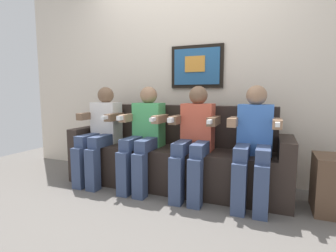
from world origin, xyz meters
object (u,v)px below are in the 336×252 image
Objects in this scene: couch at (174,159)px; person_rightmost at (254,140)px; person_leftmost at (101,131)px; person_left_center at (144,133)px; person_right_center at (195,137)px.

couch is 2.17× the size of person_rightmost.
person_leftmost is 1.00× the size of person_left_center.
person_right_center is (1.13, -0.00, 0.00)m from person_leftmost.
person_rightmost is at bearing -11.22° from couch.
couch is at bearing 168.78° from person_rightmost.
couch is at bearing 11.23° from person_leftmost.
person_leftmost and person_rightmost have the same top height.
person_left_center is at bearing -149.18° from couch.
person_right_center is at bearing -30.84° from couch.
person_leftmost is 1.70m from person_rightmost.
person_left_center is 1.00× the size of person_rightmost.
person_left_center is 1.13m from person_rightmost.
person_leftmost and person_right_center have the same top height.
person_left_center is at bearing -179.98° from person_rightmost.
person_leftmost reaches higher than couch.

